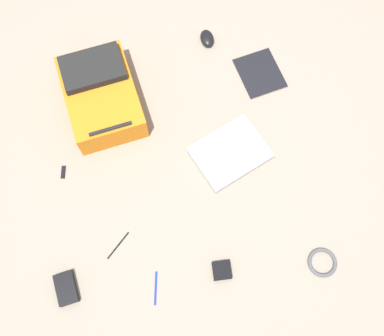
# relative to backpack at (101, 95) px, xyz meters

# --- Properties ---
(ground_plane) EXTENTS (4.18, 4.18, 0.00)m
(ground_plane) POSITION_rel_backpack_xyz_m (-0.29, 0.38, -0.08)
(ground_plane) COLOR gray
(backpack) EXTENTS (0.34, 0.47, 0.19)m
(backpack) POSITION_rel_backpack_xyz_m (0.00, 0.00, 0.00)
(backpack) COLOR orange
(backpack) RESTS_ON ground_plane
(laptop) EXTENTS (0.38, 0.33, 0.03)m
(laptop) POSITION_rel_backpack_xyz_m (-0.51, 0.39, -0.07)
(laptop) COLOR #929296
(laptop) RESTS_ON ground_plane
(book_manual) EXTENTS (0.22, 0.25, 0.01)m
(book_manual) POSITION_rel_backpack_xyz_m (-0.76, 0.02, -0.07)
(book_manual) COLOR silver
(book_manual) RESTS_ON ground_plane
(computer_mouse) EXTENTS (0.07, 0.10, 0.04)m
(computer_mouse) POSITION_rel_backpack_xyz_m (-0.56, -0.22, -0.06)
(computer_mouse) COLOR black
(computer_mouse) RESTS_ON ground_plane
(cable_coil) EXTENTS (0.12, 0.12, 0.02)m
(cable_coil) POSITION_rel_backpack_xyz_m (-0.76, 0.95, -0.07)
(cable_coil) COLOR #4C4C51
(cable_coil) RESTS_ON ground_plane
(power_brick) EXTENTS (0.09, 0.13, 0.03)m
(power_brick) POSITION_rel_backpack_xyz_m (0.29, 0.81, -0.06)
(power_brick) COLOR black
(power_brick) RESTS_ON ground_plane
(pen_black) EXTENTS (0.04, 0.13, 0.01)m
(pen_black) POSITION_rel_backpack_xyz_m (-0.06, 0.89, -0.08)
(pen_black) COLOR #1933B2
(pen_black) RESTS_ON ground_plane
(pen_blue) EXTENTS (0.11, 0.09, 0.01)m
(pen_blue) POSITION_rel_backpack_xyz_m (0.06, 0.68, -0.08)
(pen_blue) COLOR black
(pen_blue) RESTS_ON ground_plane
(earbud_pouch) EXTENTS (0.08, 0.08, 0.03)m
(earbud_pouch) POSITION_rel_backpack_xyz_m (-0.34, 0.88, -0.07)
(earbud_pouch) COLOR black
(earbud_pouch) RESTS_ON ground_plane
(usb_stick) EXTENTS (0.03, 0.06, 0.01)m
(usb_stick) POSITION_rel_backpack_xyz_m (0.24, 0.30, -0.08)
(usb_stick) COLOR black
(usb_stick) RESTS_ON ground_plane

